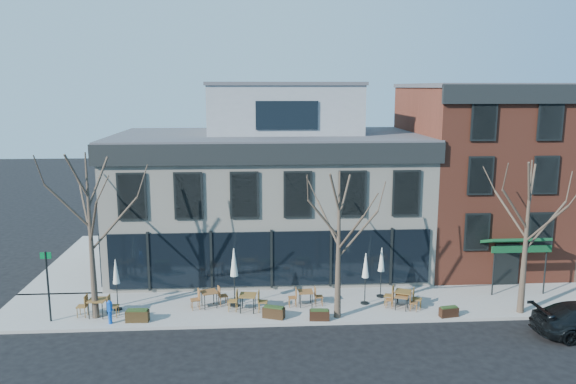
{
  "coord_description": "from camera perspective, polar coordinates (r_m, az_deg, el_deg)",
  "views": [
    {
      "loc": [
        -1.0,
        -28.93,
        10.96
      ],
      "look_at": [
        1.02,
        2.0,
        5.15
      ],
      "focal_mm": 35.0,
      "sensor_mm": 36.0,
      "label": 1
    }
  ],
  "objects": [
    {
      "name": "cafe_set_4",
      "position": [
        28.73,
        11.47,
        -10.78
      ],
      "size": [
        1.62,
        1.0,
        0.84
      ],
      "color": "brown",
      "rests_on": "sidewalk_front"
    },
    {
      "name": "planter_0",
      "position": [
        27.77,
        -15.05,
        -12.01
      ],
      "size": [
        1.08,
        0.47,
        0.59
      ],
      "color": "#332411",
      "rests_on": "sidewalk_front"
    },
    {
      "name": "call_box",
      "position": [
        27.76,
        -17.65,
        -11.46
      ],
      "size": [
        0.24,
        0.23,
        1.16
      ],
      "color": "#0D45B4",
      "rests_on": "sidewalk_front"
    },
    {
      "name": "cafe_set_3",
      "position": [
        28.57,
        1.8,
        -10.58
      ],
      "size": [
        1.79,
        0.74,
        0.94
      ],
      "color": "brown",
      "rests_on": "sidewalk_front"
    },
    {
      "name": "sidewalk_front",
      "position": [
        29.22,
        4.99,
        -11.3
      ],
      "size": [
        33.5,
        4.7,
        0.15
      ],
      "primitive_type": "cube",
      "color": "gray",
      "rests_on": "ground"
    },
    {
      "name": "tree_right",
      "position": [
        29.04,
        23.07,
        -4.08
      ],
      "size": [
        3.72,
        3.77,
        7.48
      ],
      "color": "#382B21",
      "rests_on": "sidewalk_front"
    },
    {
      "name": "umbrella_4",
      "position": [
        29.68,
        9.47,
        -7.05
      ],
      "size": [
        0.43,
        0.43,
        2.66
      ],
      "color": "black",
      "rests_on": "sidewalk_front"
    },
    {
      "name": "tree_corner",
      "position": [
        27.62,
        -19.4,
        -4.06
      ],
      "size": [
        3.93,
        3.98,
        7.92
      ],
      "color": "#382B21",
      "rests_on": "sidewalk_front"
    },
    {
      "name": "ground",
      "position": [
        30.95,
        -1.67,
        -10.13
      ],
      "size": [
        120.0,
        120.0,
        0.0
      ],
      "primitive_type": "plane",
      "color": "black",
      "rests_on": "ground"
    },
    {
      "name": "sidewalk_side",
      "position": [
        37.99,
        -19.35,
        -6.65
      ],
      "size": [
        4.5,
        12.0,
        0.15
      ],
      "primitive_type": "cube",
      "color": "gray",
      "rests_on": "ground"
    },
    {
      "name": "umbrella_1",
      "position": [
        28.13,
        -5.5,
        -7.44
      ],
      "size": [
        0.48,
        0.48,
        3.0
      ],
      "color": "black",
      "rests_on": "sidewalk_front"
    },
    {
      "name": "tree_mid",
      "position": [
        26.34,
        5.18,
        -5.22
      ],
      "size": [
        3.5,
        3.55,
        7.04
      ],
      "color": "#382B21",
      "rests_on": "sidewalk_front"
    },
    {
      "name": "planter_1",
      "position": [
        27.25,
        -1.46,
        -12.1
      ],
      "size": [
        1.11,
        0.75,
        0.58
      ],
      "color": "black",
      "rests_on": "sidewalk_front"
    },
    {
      "name": "sign_pole",
      "position": [
        28.56,
        -23.22,
        -8.4
      ],
      "size": [
        0.5,
        0.1,
        3.4
      ],
      "color": "black",
      "rests_on": "sidewalk_front"
    },
    {
      "name": "cafe_set_0",
      "position": [
        28.77,
        -18.77,
        -10.88
      ],
      "size": [
        2.03,
        0.85,
        1.06
      ],
      "color": "brown",
      "rests_on": "sidewalk_front"
    },
    {
      "name": "cafe_set_5",
      "position": [
        29.03,
        11.59,
        -10.39
      ],
      "size": [
        1.91,
        1.2,
        0.99
      ],
      "color": "brown",
      "rests_on": "sidewalk_front"
    },
    {
      "name": "planter_2",
      "position": [
        27.06,
        3.21,
        -12.35
      ],
      "size": [
        0.96,
        0.45,
        0.52
      ],
      "color": "black",
      "rests_on": "sidewalk_front"
    },
    {
      "name": "umbrella_3",
      "position": [
        28.61,
        7.88,
        -7.68
      ],
      "size": [
        0.43,
        0.43,
        2.66
      ],
      "color": "black",
      "rests_on": "sidewalk_front"
    },
    {
      "name": "umbrella_0",
      "position": [
        28.88,
        -17.07,
        -8.0
      ],
      "size": [
        0.41,
        0.41,
        2.58
      ],
      "color": "black",
      "rests_on": "sidewalk_front"
    },
    {
      "name": "planter_3",
      "position": [
        28.46,
        16.02,
        -11.6
      ],
      "size": [
        0.95,
        0.52,
        0.5
      ],
      "color": "black",
      "rests_on": "sidewalk_front"
    },
    {
      "name": "cafe_set_1",
      "position": [
        28.67,
        -8.01,
        -10.54
      ],
      "size": [
        1.94,
        1.05,
        1.0
      ],
      "color": "brown",
      "rests_on": "sidewalk_front"
    },
    {
      "name": "corner_building",
      "position": [
        34.58,
        -1.9,
        0.22
      ],
      "size": [
        18.39,
        10.39,
        11.1
      ],
      "color": "beige",
      "rests_on": "ground"
    },
    {
      "name": "red_brick_building",
      "position": [
        37.07,
        18.5,
        1.81
      ],
      "size": [
        8.2,
        11.78,
        11.18
      ],
      "color": "brown",
      "rests_on": "ground"
    },
    {
      "name": "cafe_set_2",
      "position": [
        27.97,
        -4.11,
        -10.96
      ],
      "size": [
        2.02,
        0.89,
        1.04
      ],
      "color": "brown",
      "rests_on": "sidewalk_front"
    }
  ]
}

